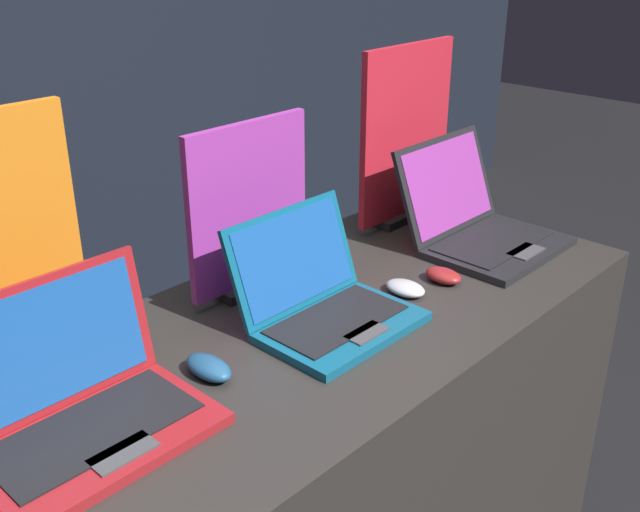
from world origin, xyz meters
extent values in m
cube|color=#282623|center=(0.00, 0.36, 0.50)|extent=(1.65, 0.72, 0.99)
cube|color=maroon|center=(-0.59, 0.33, 1.00)|extent=(0.40, 0.24, 0.02)
cube|color=black|center=(-0.59, 0.35, 1.01)|extent=(0.35, 0.17, 0.00)
cube|color=#3F3F42|center=(-0.59, 0.25, 1.01)|extent=(0.11, 0.05, 0.00)
cube|color=maroon|center=(-0.59, 0.47, 1.13)|extent=(0.40, 0.05, 0.24)
cube|color=#194C99|center=(-0.59, 0.46, 1.13)|extent=(0.36, 0.04, 0.21)
ellipsoid|color=navy|center=(-0.33, 0.36, 1.01)|extent=(0.06, 0.12, 0.04)
cube|color=black|center=(-0.59, 0.63, 1.00)|extent=(0.19, 0.07, 0.02)
cube|color=#0F5170|center=(-0.02, 0.28, 1.00)|extent=(0.35, 0.23, 0.02)
cube|color=black|center=(-0.02, 0.30, 1.01)|extent=(0.31, 0.16, 0.00)
cube|color=#3F3F42|center=(-0.02, 0.21, 1.01)|extent=(0.10, 0.05, 0.00)
cube|color=#0F5170|center=(-0.02, 0.43, 1.12)|extent=(0.35, 0.09, 0.22)
cube|color=#194C99|center=(-0.02, 0.43, 1.12)|extent=(0.31, 0.07, 0.19)
ellipsoid|color=#B2B2B7|center=(0.22, 0.29, 1.01)|extent=(0.07, 0.10, 0.03)
cube|color=black|center=(-0.02, 0.58, 1.00)|extent=(0.19, 0.07, 0.02)
cube|color=purple|center=(-0.02, 0.58, 1.21)|extent=(0.35, 0.02, 0.39)
cube|color=black|center=(0.59, 0.26, 1.00)|extent=(0.38, 0.27, 0.02)
cube|color=black|center=(0.59, 0.28, 1.01)|extent=(0.33, 0.19, 0.00)
cube|color=#3F3F42|center=(0.59, 0.18, 1.01)|extent=(0.11, 0.06, 0.00)
cube|color=black|center=(0.59, 0.44, 1.14)|extent=(0.38, 0.11, 0.25)
cube|color=#8C338C|center=(0.59, 0.44, 1.14)|extent=(0.34, 0.09, 0.22)
ellipsoid|color=maroon|center=(0.33, 0.26, 1.01)|extent=(0.06, 0.10, 0.03)
cube|color=black|center=(0.59, 0.59, 1.00)|extent=(0.21, 0.07, 0.02)
cube|color=red|center=(0.59, 0.59, 1.26)|extent=(0.38, 0.02, 0.49)
camera|label=1|loc=(-1.08, -0.65, 1.81)|focal=42.00mm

